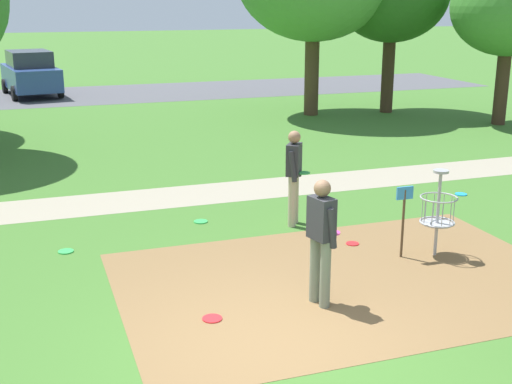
{
  "coord_description": "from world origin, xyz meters",
  "views": [
    {
      "loc": [
        -2.45,
        -6.63,
        3.92
      ],
      "look_at": [
        0.85,
        2.97,
        1.0
      ],
      "focal_mm": 47.42,
      "sensor_mm": 36.0,
      "label": 1
    }
  ],
  "objects_px": {
    "frisbee_far_right": "(201,222)",
    "tree_mid_right": "(510,7)",
    "frisbee_near_basket": "(66,251)",
    "parked_car_center_left": "(31,73)",
    "disc_golf_basket": "(434,210)",
    "player_foreground_watching": "(294,172)",
    "frisbee_far_left": "(352,244)",
    "player_waiting_left": "(321,235)",
    "frisbee_mid_grass": "(461,194)",
    "frisbee_by_tee": "(212,319)"
  },
  "relations": [
    {
      "from": "player_foreground_watching",
      "to": "frisbee_far_left",
      "type": "relative_size",
      "value": 7.97
    },
    {
      "from": "frisbee_by_tee",
      "to": "parked_car_center_left",
      "type": "distance_m",
      "value": 22.34
    },
    {
      "from": "parked_car_center_left",
      "to": "player_foreground_watching",
      "type": "bearing_deg",
      "value": -78.09
    },
    {
      "from": "frisbee_near_basket",
      "to": "frisbee_far_left",
      "type": "bearing_deg",
      "value": -14.66
    },
    {
      "from": "disc_golf_basket",
      "to": "player_foreground_watching",
      "type": "distance_m",
      "value": 2.6
    },
    {
      "from": "player_foreground_watching",
      "to": "frisbee_far_right",
      "type": "relative_size",
      "value": 6.76
    },
    {
      "from": "disc_golf_basket",
      "to": "frisbee_far_left",
      "type": "height_order",
      "value": "disc_golf_basket"
    },
    {
      "from": "disc_golf_basket",
      "to": "frisbee_far_right",
      "type": "bearing_deg",
      "value": 137.43
    },
    {
      "from": "frisbee_far_right",
      "to": "tree_mid_right",
      "type": "bearing_deg",
      "value": 29.35
    },
    {
      "from": "frisbee_far_right",
      "to": "tree_mid_right",
      "type": "distance_m",
      "value": 13.78
    },
    {
      "from": "disc_golf_basket",
      "to": "frisbee_mid_grass",
      "type": "bearing_deg",
      "value": 47.68
    },
    {
      "from": "frisbee_near_basket",
      "to": "tree_mid_right",
      "type": "distance_m",
      "value": 16.2
    },
    {
      "from": "player_foreground_watching",
      "to": "frisbee_by_tee",
      "type": "height_order",
      "value": "player_foreground_watching"
    },
    {
      "from": "parked_car_center_left",
      "to": "disc_golf_basket",
      "type": "bearing_deg",
      "value": -75.41
    },
    {
      "from": "frisbee_mid_grass",
      "to": "parked_car_center_left",
      "type": "relative_size",
      "value": 0.06
    },
    {
      "from": "player_waiting_left",
      "to": "frisbee_far_left",
      "type": "relative_size",
      "value": 7.97
    },
    {
      "from": "disc_golf_basket",
      "to": "player_waiting_left",
      "type": "distance_m",
      "value": 2.62
    },
    {
      "from": "parked_car_center_left",
      "to": "frisbee_far_left",
      "type": "bearing_deg",
      "value": -77.34
    },
    {
      "from": "player_waiting_left",
      "to": "frisbee_near_basket",
      "type": "xyz_separation_m",
      "value": [
        -3.07,
        3.08,
        -0.96
      ]
    },
    {
      "from": "disc_golf_basket",
      "to": "parked_car_center_left",
      "type": "xyz_separation_m",
      "value": [
        -5.53,
        21.24,
        0.17
      ]
    },
    {
      "from": "player_waiting_left",
      "to": "frisbee_by_tee",
      "type": "height_order",
      "value": "player_waiting_left"
    },
    {
      "from": "frisbee_by_tee",
      "to": "parked_car_center_left",
      "type": "xyz_separation_m",
      "value": [
        -1.66,
        22.26,
        0.91
      ]
    },
    {
      "from": "frisbee_near_basket",
      "to": "parked_car_center_left",
      "type": "xyz_separation_m",
      "value": [
        -0.07,
        19.21,
        0.91
      ]
    },
    {
      "from": "frisbee_near_basket",
      "to": "parked_car_center_left",
      "type": "distance_m",
      "value": 19.23
    },
    {
      "from": "disc_golf_basket",
      "to": "frisbee_far_right",
      "type": "xyz_separation_m",
      "value": [
        -3.04,
        2.79,
        -0.74
      ]
    },
    {
      "from": "player_foreground_watching",
      "to": "frisbee_far_left",
      "type": "xyz_separation_m",
      "value": [
        0.55,
        -1.27,
        -0.96
      ]
    },
    {
      "from": "player_waiting_left",
      "to": "parked_car_center_left",
      "type": "height_order",
      "value": "parked_car_center_left"
    },
    {
      "from": "player_foreground_watching",
      "to": "frisbee_far_left",
      "type": "distance_m",
      "value": 1.68
    },
    {
      "from": "frisbee_by_tee",
      "to": "frisbee_far_left",
      "type": "height_order",
      "value": "same"
    },
    {
      "from": "disc_golf_basket",
      "to": "tree_mid_right",
      "type": "relative_size",
      "value": 0.27
    },
    {
      "from": "frisbee_near_basket",
      "to": "frisbee_by_tee",
      "type": "height_order",
      "value": "same"
    },
    {
      "from": "frisbee_far_right",
      "to": "player_waiting_left",
      "type": "bearing_deg",
      "value": -80.53
    },
    {
      "from": "frisbee_far_left",
      "to": "frisbee_near_basket",
      "type": "bearing_deg",
      "value": 165.34
    },
    {
      "from": "frisbee_far_right",
      "to": "tree_mid_right",
      "type": "xyz_separation_m",
      "value": [
        11.58,
        6.51,
        3.65
      ]
    },
    {
      "from": "player_foreground_watching",
      "to": "parked_car_center_left",
      "type": "height_order",
      "value": "parked_car_center_left"
    },
    {
      "from": "frisbee_near_basket",
      "to": "parked_car_center_left",
      "type": "height_order",
      "value": "parked_car_center_left"
    },
    {
      "from": "player_waiting_left",
      "to": "tree_mid_right",
      "type": "distance_m",
      "value": 15.3
    },
    {
      "from": "frisbee_by_tee",
      "to": "frisbee_mid_grass",
      "type": "relative_size",
      "value": 1.04
    },
    {
      "from": "frisbee_by_tee",
      "to": "tree_mid_right",
      "type": "bearing_deg",
      "value": 39.74
    },
    {
      "from": "frisbee_near_basket",
      "to": "frisbee_mid_grass",
      "type": "distance_m",
      "value": 8.01
    },
    {
      "from": "frisbee_far_right",
      "to": "parked_car_center_left",
      "type": "height_order",
      "value": "parked_car_center_left"
    },
    {
      "from": "player_waiting_left",
      "to": "frisbee_far_right",
      "type": "relative_size",
      "value": 6.76
    },
    {
      "from": "frisbee_mid_grass",
      "to": "frisbee_far_left",
      "type": "xyz_separation_m",
      "value": [
        -3.46,
        -1.91,
        0.0
      ]
    },
    {
      "from": "frisbee_mid_grass",
      "to": "parked_car_center_left",
      "type": "distance_m",
      "value": 20.18
    },
    {
      "from": "frisbee_near_basket",
      "to": "frisbee_far_right",
      "type": "distance_m",
      "value": 2.54
    },
    {
      "from": "disc_golf_basket",
      "to": "player_foreground_watching",
      "type": "height_order",
      "value": "player_foreground_watching"
    },
    {
      "from": "frisbee_mid_grass",
      "to": "frisbee_far_right",
      "type": "xyz_separation_m",
      "value": [
        -5.55,
        0.03,
        0.0
      ]
    },
    {
      "from": "frisbee_mid_grass",
      "to": "frisbee_near_basket",
      "type": "bearing_deg",
      "value": -174.78
    },
    {
      "from": "disc_golf_basket",
      "to": "frisbee_near_basket",
      "type": "distance_m",
      "value": 5.88
    },
    {
      "from": "parked_car_center_left",
      "to": "tree_mid_right",
      "type": "bearing_deg",
      "value": -40.31
    }
  ]
}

